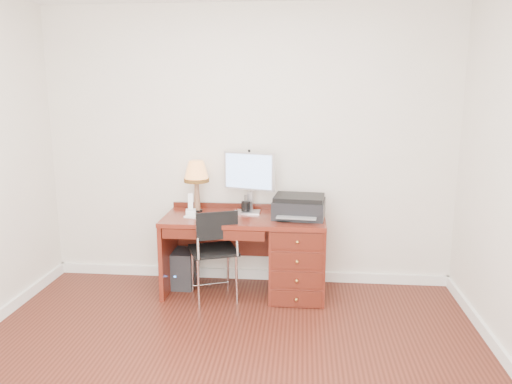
# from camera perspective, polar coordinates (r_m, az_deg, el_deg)

# --- Properties ---
(ground) EXTENTS (4.00, 4.00, 0.00)m
(ground) POSITION_cam_1_polar(r_m,az_deg,el_deg) (3.67, -4.00, -19.97)
(ground) COLOR #3B150D
(ground) RESTS_ON ground
(room_shell) EXTENTS (4.00, 4.00, 4.00)m
(room_shell) POSITION_cam_1_polar(r_m,az_deg,el_deg) (4.19, -2.57, -14.84)
(room_shell) COLOR silver
(room_shell) RESTS_ON ground
(desk) EXTENTS (1.50, 0.67, 0.75)m
(desk) POSITION_cam_1_polar(r_m,az_deg,el_deg) (4.73, 2.59, -6.84)
(desk) COLOR maroon
(desk) RESTS_ON ground
(monitor) EXTENTS (0.50, 0.23, 0.58)m
(monitor) POSITION_cam_1_polar(r_m,az_deg,el_deg) (4.74, -0.88, 2.00)
(monitor) COLOR silver
(monitor) RESTS_ON desk
(keyboard) EXTENTS (0.42, 0.22, 0.02)m
(keyboard) POSITION_cam_1_polar(r_m,az_deg,el_deg) (4.61, -5.76, -2.92)
(keyboard) COLOR white
(keyboard) RESTS_ON desk
(mouse_pad) EXTENTS (0.24, 0.24, 0.05)m
(mouse_pad) POSITION_cam_1_polar(r_m,az_deg,el_deg) (4.57, 3.24, -2.93)
(mouse_pad) COLOR black
(mouse_pad) RESTS_ON desk
(printer) EXTENTS (0.50, 0.41, 0.21)m
(printer) POSITION_cam_1_polar(r_m,az_deg,el_deg) (4.61, 4.94, -1.67)
(printer) COLOR black
(printer) RESTS_ON desk
(leg_lamp) EXTENTS (0.24, 0.24, 0.49)m
(leg_lamp) POSITION_cam_1_polar(r_m,az_deg,el_deg) (4.79, -6.82, 1.97)
(leg_lamp) COLOR black
(leg_lamp) RESTS_ON desk
(phone) EXTENTS (0.11, 0.11, 0.20)m
(phone) POSITION_cam_1_polar(r_m,az_deg,el_deg) (4.77, -7.47, -1.81)
(phone) COLOR white
(phone) RESTS_ON desk
(pen_cup) EXTENTS (0.09, 0.09, 0.11)m
(pen_cup) POSITION_cam_1_polar(r_m,az_deg,el_deg) (4.78, -1.19, -1.73)
(pen_cup) COLOR black
(pen_cup) RESTS_ON desk
(chair) EXTENTS (0.53, 0.54, 0.87)m
(chair) POSITION_cam_1_polar(r_m,az_deg,el_deg) (4.55, -5.05, -6.11)
(chair) COLOR black
(chair) RESTS_ON ground
(equipment_box) EXTENTS (0.32, 0.32, 0.36)m
(equipment_box) POSITION_cam_1_polar(r_m,az_deg,el_deg) (5.03, -8.78, -8.60)
(equipment_box) COLOR black
(equipment_box) RESTS_ON ground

